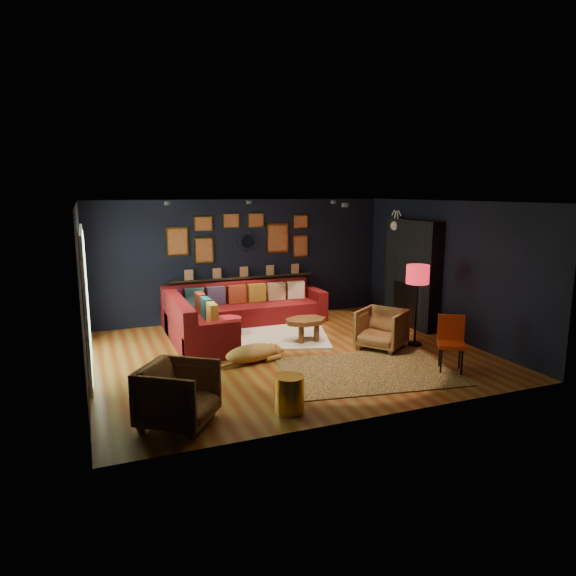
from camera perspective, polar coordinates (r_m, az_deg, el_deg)
name	(u,v)px	position (r m, az deg, el deg)	size (l,w,h in m)	color
floor	(289,354)	(8.96, 0.16, -7.30)	(6.50, 6.50, 0.00)	brown
room_walls	(290,263)	(8.60, 0.17, 2.84)	(6.50, 6.50, 6.50)	black
sectional	(228,316)	(10.34, -6.74, -3.06)	(3.41, 2.69, 0.86)	maroon
ledge	(244,278)	(11.21, -4.92, 1.16)	(3.20, 0.12, 0.04)	black
gallery_wall	(242,237)	(11.13, -5.11, 5.70)	(3.15, 0.04, 1.02)	gold
sunburst_mirror	(247,241)	(11.17, -4.55, 5.18)	(0.47, 0.16, 0.47)	silver
fireplace	(412,277)	(10.95, 13.58, 1.21)	(0.31, 1.60, 2.20)	black
deer_head	(402,225)	(11.27, 12.54, 6.80)	(0.50, 0.28, 0.45)	white
sliding_door	(86,299)	(8.67, -21.54, -1.15)	(0.06, 2.80, 2.20)	white
ceiling_spots	(273,203)	(9.27, -1.69, 9.40)	(3.30, 2.50, 0.06)	black
shag_rug	(262,336)	(9.97, -2.87, -5.34)	(2.47, 1.80, 0.03)	silver
leopard_rug	(367,371)	(8.21, 8.78, -9.09)	(2.62, 1.87, 0.01)	tan
coffee_table	(306,323)	(9.55, 1.98, -3.91)	(0.89, 0.71, 0.41)	brown
pouf	(228,326)	(10.02, -6.64, -4.22)	(0.51, 0.51, 0.33)	maroon
armchair_left	(178,392)	(6.38, -12.11, -11.20)	(0.81, 0.75, 0.83)	#C78246
armchair_right	(382,327)	(9.31, 10.37, -4.28)	(0.76, 0.71, 0.78)	#C78246
gold_stool	(290,394)	(6.64, 0.17, -11.70)	(0.38, 0.38, 0.48)	gold
orange_chair	(451,338)	(8.45, 17.67, -5.35)	(0.56, 0.56, 0.86)	black
floor_lamp	(418,278)	(9.46, 14.20, 1.04)	(0.41, 0.41, 1.48)	black
dog	(252,350)	(8.48, -4.06, -6.87)	(1.26, 0.62, 0.40)	#BB8346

